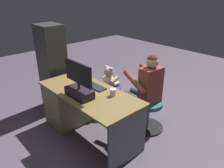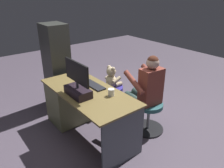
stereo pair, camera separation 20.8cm
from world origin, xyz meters
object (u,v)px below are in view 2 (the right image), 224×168
at_px(monitor, 78,86).
at_px(computer_mouse, 82,78).
at_px(person, 145,87).
at_px(desk, 74,101).
at_px(keyboard, 94,85).
at_px(teddy_bear, 112,78).
at_px(cup, 111,92).
at_px(tv_remote, 79,87).
at_px(visitor_chair, 149,114).
at_px(office_chair_teddy, 111,96).

height_order(monitor, computer_mouse, monitor).
bearing_deg(monitor, person, -109.71).
relative_size(desk, keyboard, 3.72).
relative_size(teddy_bear, person, 0.31).
bearing_deg(cup, tv_remote, 22.59).
relative_size(desk, computer_mouse, 16.26).
bearing_deg(visitor_chair, teddy_bear, 4.93).
bearing_deg(teddy_bear, tv_remote, 103.26).
xyz_separation_m(monitor, keyboard, (0.12, -0.33, -0.13)).
bearing_deg(tv_remote, desk, -12.13).
distance_m(office_chair_teddy, visitor_chair, 0.81).
bearing_deg(cup, teddy_bear, -38.92).
height_order(desk, cup, cup).
xyz_separation_m(monitor, computer_mouse, (0.44, -0.33, -0.12)).
bearing_deg(visitor_chair, monitor, 65.47).
distance_m(keyboard, computer_mouse, 0.32).
relative_size(computer_mouse, teddy_bear, 0.26).
bearing_deg(tv_remote, visitor_chair, -132.25).
distance_m(computer_mouse, person, 0.97).
bearing_deg(teddy_bear, keyboard, 115.70).
height_order(monitor, keyboard, monitor).
bearing_deg(desk, monitor, 159.41).
bearing_deg(desk, tv_remote, 171.73).
relative_size(computer_mouse, office_chair_teddy, 0.20).
xyz_separation_m(computer_mouse, person, (-0.77, -0.59, -0.05)).
relative_size(desk, office_chair_teddy, 3.23).
xyz_separation_m(computer_mouse, tv_remote, (-0.23, 0.20, -0.01)).
height_order(office_chair_teddy, teddy_bear, teddy_bear).
distance_m(cup, person, 0.60).
relative_size(keyboard, teddy_bear, 1.13).
xyz_separation_m(desk, teddy_bear, (-0.07, -0.69, 0.24)).
relative_size(monitor, person, 0.45).
bearing_deg(office_chair_teddy, cup, 141.81).
bearing_deg(visitor_chair, keyboard, 47.84).
relative_size(desk, monitor, 2.95).
height_order(desk, visitor_chair, desk).
distance_m(computer_mouse, tv_remote, 0.31).
bearing_deg(keyboard, teddy_bear, -64.30).
relative_size(cup, tv_remote, 0.64).
distance_m(desk, person, 1.13).
bearing_deg(computer_mouse, person, -142.65).
xyz_separation_m(monitor, visitor_chair, (-0.43, -0.93, -0.58)).
height_order(visitor_chair, person, person).
bearing_deg(visitor_chair, office_chair_teddy, 5.89).
distance_m(keyboard, office_chair_teddy, 0.74).
relative_size(monitor, teddy_bear, 1.42).
xyz_separation_m(cup, person, (-0.06, -0.59, -0.08)).
bearing_deg(desk, computer_mouse, -93.24).
xyz_separation_m(desk, computer_mouse, (-0.01, -0.16, 0.35)).
relative_size(monitor, keyboard, 1.26).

